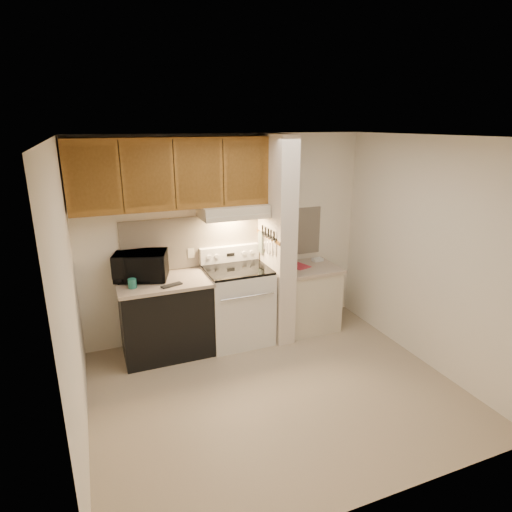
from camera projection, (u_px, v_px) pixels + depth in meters
floor at (276, 390)px, 4.38m from camera, size 3.60×3.60×0.00m
ceiling at (280, 137)px, 3.63m from camera, size 3.60×3.60×0.00m
wall_back at (228, 237)px, 5.34m from camera, size 3.60×2.50×0.02m
wall_left at (70, 304)px, 3.37m from camera, size 0.02×3.00×2.50m
wall_right at (428, 254)px, 4.64m from camera, size 0.02×3.00×2.50m
backsplash at (228, 238)px, 5.33m from camera, size 2.60×0.02×0.63m
range_body at (238, 306)px, 5.27m from camera, size 0.76×0.65×0.92m
oven_window at (247, 313)px, 4.97m from camera, size 0.50×0.01×0.30m
oven_handle at (248, 297)px, 4.87m from camera, size 0.65×0.02×0.02m
cooktop at (237, 269)px, 5.12m from camera, size 0.74×0.64×0.03m
range_backguard at (230, 254)px, 5.34m from camera, size 0.76×0.08×0.20m
range_display at (231, 255)px, 5.31m from camera, size 0.10×0.01×0.04m
range_knob_left_outer at (209, 257)px, 5.20m from camera, size 0.05×0.02×0.05m
range_knob_left_inner at (217, 256)px, 5.24m from camera, size 0.05×0.02×0.05m
range_knob_right_inner at (244, 253)px, 5.37m from camera, size 0.05×0.02×0.05m
range_knob_right_outer at (252, 252)px, 5.40m from camera, size 0.05×0.02×0.05m
dishwasher_front at (166, 319)px, 4.97m from camera, size 1.00×0.63×0.87m
left_countertop at (164, 282)px, 4.84m from camera, size 1.04×0.67×0.04m
spoon_rest at (172, 285)px, 4.67m from camera, size 0.25×0.15×0.02m
teal_jar at (132, 283)px, 4.60m from camera, size 0.09×0.09×0.10m
outlet at (191, 253)px, 5.19m from camera, size 0.08×0.01×0.12m
microwave at (141, 266)px, 4.83m from camera, size 0.66×0.54×0.32m
partition_pillar at (277, 240)px, 5.21m from camera, size 0.22×0.70×2.50m
pillar_trim at (268, 237)px, 5.15m from camera, size 0.01×0.70×0.04m
knife_strip at (269, 236)px, 5.10m from camera, size 0.02×0.42×0.04m
knife_blade_a at (274, 248)px, 4.97m from camera, size 0.01×0.03×0.16m
knife_handle_a at (274, 236)px, 4.93m from camera, size 0.02×0.02×0.10m
knife_blade_b at (270, 247)px, 5.06m from camera, size 0.01×0.04×0.18m
knife_handle_b at (271, 234)px, 5.00m from camera, size 0.02×0.02×0.10m
knife_blade_c at (268, 246)px, 5.14m from camera, size 0.01×0.04×0.20m
knife_handle_c at (268, 233)px, 5.07m from camera, size 0.02×0.02×0.10m
knife_blade_d at (265, 243)px, 5.20m from camera, size 0.01×0.04×0.16m
knife_handle_d at (266, 231)px, 5.14m from camera, size 0.02×0.02×0.10m
knife_blade_e at (263, 242)px, 5.26m from camera, size 0.01×0.04×0.18m
knife_handle_e at (262, 229)px, 5.23m from camera, size 0.02×0.02×0.10m
oven_mitt at (261, 242)px, 5.33m from camera, size 0.03×0.11×0.26m
right_cab_base at (307, 299)px, 5.62m from camera, size 0.70×0.60×0.81m
right_countertop at (309, 268)px, 5.49m from camera, size 0.74×0.64×0.04m
red_folder at (298, 266)px, 5.50m from camera, size 0.28×0.33×0.01m
white_box at (317, 260)px, 5.70m from camera, size 0.15×0.11×0.04m
range_hood at (233, 211)px, 5.03m from camera, size 0.78×0.44×0.15m
hood_lip at (239, 218)px, 4.86m from camera, size 0.78×0.04×0.06m
upper_cabinets at (171, 173)px, 4.69m from camera, size 2.18×0.33×0.77m
cab_door_a at (93, 178)px, 4.26m from camera, size 0.46×0.01×0.63m
cab_gap_a at (121, 177)px, 4.35m from camera, size 0.01×0.01×0.73m
cab_door_b at (148, 176)px, 4.45m from camera, size 0.46×0.01×0.63m
cab_gap_b at (174, 175)px, 4.55m from camera, size 0.01×0.01×0.73m
cab_door_c at (199, 174)px, 4.64m from camera, size 0.46×0.01×0.63m
cab_gap_c at (223, 173)px, 4.74m from camera, size 0.01×0.01×0.73m
cab_door_d at (246, 172)px, 4.84m from camera, size 0.46×0.01×0.63m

